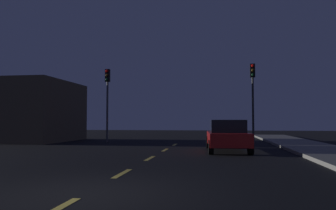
{
  "coord_description": "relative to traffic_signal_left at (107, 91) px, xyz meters",
  "views": [
    {
      "loc": [
        2.62,
        -6.37,
        1.45
      ],
      "look_at": [
        -0.27,
        13.01,
        2.41
      ],
      "focal_mm": 35.42,
      "sensor_mm": 36.0,
      "label": 1
    }
  ],
  "objects": [
    {
      "name": "traffic_signal_right",
      "position": [
        10.02,
        0.0,
        0.08
      ],
      "size": [
        0.32,
        0.38,
        5.27
      ],
      "color": "#2D2D30",
      "rests_on": "ground_plane"
    },
    {
      "name": "traffic_signal_left",
      "position": [
        0.0,
        0.0,
        0.0
      ],
      "size": [
        0.32,
        0.38,
        5.14
      ],
      "color": "#4C4C51",
      "rests_on": "ground_plane"
    },
    {
      "name": "lane_stripe_third",
      "position": [
        5.06,
        -9.67,
        -3.59
      ],
      "size": [
        0.16,
        1.6,
        0.01
      ],
      "primitive_type": "cube",
      "color": "#EACC4C",
      "rests_on": "ground_plane"
    },
    {
      "name": "lane_stripe_fourth",
      "position": [
        5.06,
        -5.87,
        -3.59
      ],
      "size": [
        0.16,
        1.6,
        0.01
      ],
      "primitive_type": "cube",
      "color": "#EACC4C",
      "rests_on": "ground_plane"
    },
    {
      "name": "lane_stripe_second",
      "position": [
        5.06,
        -13.47,
        -3.59
      ],
      "size": [
        0.16,
        1.6,
        0.01
      ],
      "primitive_type": "cube",
      "color": "#EACC4C",
      "rests_on": "ground_plane"
    },
    {
      "name": "ground_plane",
      "position": [
        5.06,
        -9.07,
        -3.59
      ],
      "size": [
        80.0,
        80.0,
        0.0
      ],
      "primitive_type": "plane",
      "color": "black"
    },
    {
      "name": "car_stopped_ahead",
      "position": [
        8.14,
        -6.12,
        -2.83
      ],
      "size": [
        2.15,
        4.67,
        1.51
      ],
      "color": "#B21919",
      "rests_on": "ground_plane"
    },
    {
      "name": "lane_stripe_nearest",
      "position": [
        5.06,
        -17.27,
        -3.59
      ],
      "size": [
        0.16,
        1.6,
        0.01
      ],
      "primitive_type": "cube",
      "color": "#EACC4C",
      "rests_on": "ground_plane"
    },
    {
      "name": "lane_stripe_fifth",
      "position": [
        5.06,
        -2.07,
        -3.59
      ],
      "size": [
        0.16,
        1.6,
        0.01
      ],
      "primitive_type": "cube",
      "color": "#EACC4C",
      "rests_on": "ground_plane"
    },
    {
      "name": "storefront_left",
      "position": [
        -5.7,
        0.07,
        -1.42
      ],
      "size": [
        5.51,
        6.88,
        4.34
      ],
      "primitive_type": "cube",
      "color": "brown",
      "rests_on": "ground_plane"
    }
  ]
}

